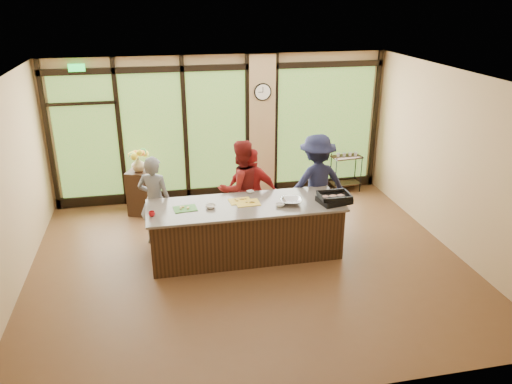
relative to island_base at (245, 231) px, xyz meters
name	(u,v)px	position (x,y,z in m)	size (l,w,h in m)	color
floor	(249,263)	(0.00, -0.30, -0.44)	(7.00, 7.00, 0.00)	brown
ceiling	(248,79)	(0.00, -0.30, 2.56)	(7.00, 7.00, 0.00)	white
back_wall	(221,128)	(0.00, 2.70, 1.06)	(7.00, 7.00, 0.00)	tan
left_wall	(4,195)	(-3.50, -0.30, 1.06)	(6.00, 6.00, 0.00)	tan
right_wall	(454,163)	(3.50, -0.30, 1.06)	(6.00, 6.00, 0.00)	tan
window_wall	(230,133)	(0.16, 2.65, 0.95)	(6.90, 0.12, 3.00)	tan
island_base	(245,231)	(0.00, 0.00, 0.00)	(3.10, 1.00, 0.88)	#311D10
countertop	(245,206)	(0.00, 0.00, 0.46)	(3.20, 1.10, 0.04)	gray
wall_clock	(263,92)	(0.85, 2.57, 1.81)	(0.36, 0.04, 0.36)	black
cook_left	(155,201)	(-1.45, 0.72, 0.37)	(0.59, 0.39, 1.61)	slate
cook_midleft	(241,188)	(0.07, 0.82, 0.44)	(0.86, 0.67, 1.77)	maroon
cook_midright	(252,192)	(0.28, 0.79, 0.36)	(0.94, 0.39, 1.61)	maroon
cook_right	(316,183)	(1.45, 0.72, 0.47)	(1.18, 0.68, 1.82)	#171A34
roasting_pan	(334,200)	(1.45, -0.22, 0.52)	(0.50, 0.39, 0.09)	black
mixing_bowl	(291,202)	(0.74, -0.13, 0.52)	(0.34, 0.34, 0.08)	silver
cutting_board_left	(185,209)	(-0.98, 0.02, 0.49)	(0.36, 0.27, 0.01)	#3D832F
cutting_board_center	(240,201)	(-0.06, 0.15, 0.49)	(0.36, 0.27, 0.01)	gold
cutting_board_right	(248,203)	(0.05, 0.04, 0.49)	(0.39, 0.29, 0.01)	gold
prep_bowl_near	(210,206)	(-0.57, -0.02, 0.51)	(0.16, 0.16, 0.05)	silver
prep_bowl_mid	(280,205)	(0.54, -0.19, 0.50)	(0.15, 0.15, 0.05)	silver
prep_bowl_far	(250,192)	(0.18, 0.49, 0.50)	(0.12, 0.12, 0.03)	silver
red_ramekin	(152,214)	(-1.50, -0.16, 0.52)	(0.10, 0.10, 0.08)	#B41219
flower_stand	(141,192)	(-1.72, 2.09, 0.01)	(0.45, 0.45, 0.90)	#311D10
flower_vase	(138,164)	(-1.72, 2.09, 0.60)	(0.27, 0.27, 0.28)	olive
bar_cart	(346,168)	(2.72, 2.45, 0.08)	(0.68, 0.44, 0.88)	#311D10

